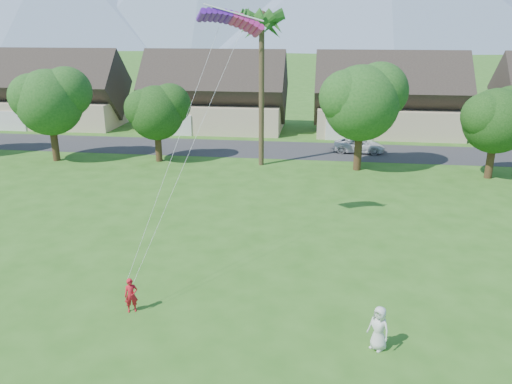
% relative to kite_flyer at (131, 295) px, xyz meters
% --- Properties ---
extents(street, '(90.00, 7.00, 0.01)m').
position_rel_kite_flyer_xyz_m(street, '(4.55, 28.96, -0.74)').
color(street, '#2D2D30').
rests_on(street, ground).
extents(kite_flyer, '(0.64, 0.55, 1.50)m').
position_rel_kite_flyer_xyz_m(kite_flyer, '(0.00, 0.00, 0.00)').
color(kite_flyer, red).
rests_on(kite_flyer, ground).
extents(watcher, '(1.00, 0.96, 1.73)m').
position_rel_kite_flyer_xyz_m(watcher, '(9.89, -1.24, 0.12)').
color(watcher, silver).
rests_on(watcher, ground).
extents(parked_car, '(4.77, 2.36, 1.30)m').
position_rel_kite_flyer_xyz_m(parked_car, '(11.09, 28.96, -0.10)').
color(parked_car, silver).
rests_on(parked_car, ground).
extents(houses_row, '(72.75, 8.19, 8.86)m').
position_rel_kite_flyer_xyz_m(houses_row, '(5.05, 37.96, 2.69)').
color(houses_row, beige).
rests_on(houses_row, ground).
extents(tree_row, '(62.27, 6.67, 8.45)m').
position_rel_kite_flyer_xyz_m(tree_row, '(3.41, 22.88, 4.14)').
color(tree_row, '#47301C').
rests_on(tree_row, ground).
extents(fan_palm, '(3.00, 3.00, 13.80)m').
position_rel_kite_flyer_xyz_m(fan_palm, '(2.55, 23.46, 11.05)').
color(fan_palm, '#4C3D26').
rests_on(fan_palm, ground).
extents(parafoil_kite, '(3.44, 1.52, 0.50)m').
position_rel_kite_flyer_xyz_m(parafoil_kite, '(2.86, 8.30, 10.92)').
color(parafoil_kite, '#6418BB').
rests_on(parafoil_kite, ground).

